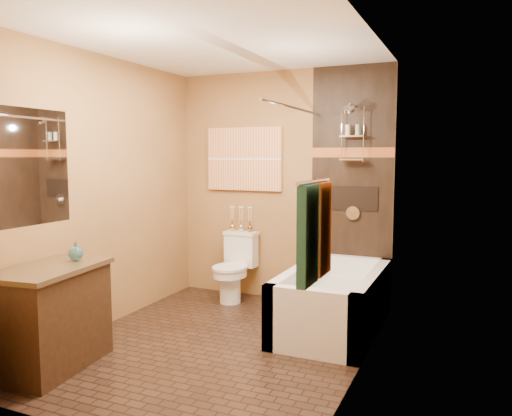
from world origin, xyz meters
The scene contains 23 objects.
floor centered at (0.00, 0.00, 0.00)m, with size 3.00×3.00×0.00m, color black.
wall_left centered at (-1.20, 0.00, 1.25)m, with size 0.02×3.00×2.50m, color #A57540.
wall_right centered at (1.20, 0.00, 1.25)m, with size 0.02×3.00×2.50m, color #A57540.
wall_back centered at (0.00, 1.50, 1.25)m, with size 2.40×0.02×2.50m, color #A57540.
wall_front centered at (0.00, -1.50, 1.25)m, with size 2.40×0.02×2.50m, color #A57540.
ceiling centered at (0.00, 0.00, 2.50)m, with size 3.00×3.00×0.00m, color silver.
alcove_tile_back centered at (0.78, 1.49, 1.25)m, with size 0.85×0.01×2.50m, color black.
alcove_tile_right centered at (1.19, 0.75, 1.25)m, with size 0.01×1.50×2.50m, color black.
mosaic_band_back centered at (0.78, 1.48, 1.62)m, with size 0.85×0.01×0.10m, color #963D1B.
mosaic_band_right centered at (1.18, 0.75, 1.62)m, with size 0.01×1.50×0.10m, color #963D1B.
alcove_niche centered at (0.80, 1.48, 1.15)m, with size 0.50×0.01×0.25m, color black.
shower_fixtures centered at (0.80, 1.38, 1.67)m, with size 0.24×0.33×1.16m.
curtain_rod centered at (0.40, 0.75, 2.02)m, with size 0.03×0.03×1.55m, color silver.
towel_bar centered at (1.15, -1.05, 1.45)m, with size 0.02×0.02×0.55m, color silver.
towel_teal centered at (1.16, -1.18, 1.18)m, with size 0.05×0.22×0.52m, color #205D6B.
towel_rust centered at (1.16, -0.92, 1.18)m, with size 0.05×0.22×0.52m, color brown.
sunset_painting centered at (-0.44, 1.48, 1.55)m, with size 0.90×0.04×0.70m, color orange.
vanity_mirror centered at (-1.19, -0.91, 1.50)m, with size 0.01×1.00×0.90m, color white.
bathtub centered at (0.80, 0.75, 0.22)m, with size 0.80×1.50×0.55m.
toilet centered at (-0.44, 1.22, 0.37)m, with size 0.38×0.56×0.74m.
vanity centered at (-0.92, -0.91, 0.39)m, with size 0.63×0.93×0.77m.
teal_bottle centered at (-0.87, -0.68, 0.85)m, with size 0.11×0.11×0.18m, color #266772, non-canonical shape.
bud_vases centered at (-0.44, 1.39, 0.89)m, with size 0.28×0.06×0.27m.
Camera 1 is at (1.93, -3.61, 1.59)m, focal length 35.00 mm.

